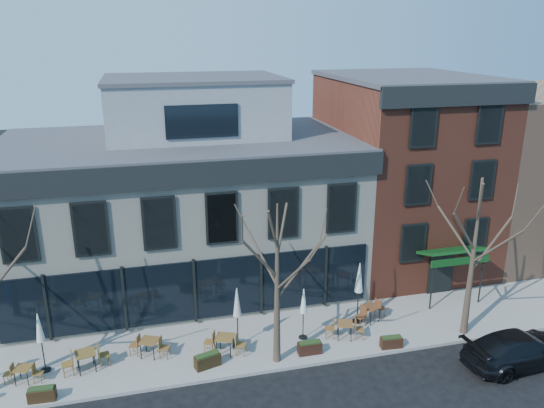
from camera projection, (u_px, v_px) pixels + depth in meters
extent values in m
plane|color=black|center=(196.00, 325.00, 25.54)|extent=(120.00, 120.00, 0.00)
cube|color=gray|center=(272.00, 339.00, 24.29)|extent=(33.50, 4.70, 0.15)
cube|color=beige|center=(183.00, 214.00, 28.90)|extent=(18.00, 10.00, 8.00)
cube|color=#47474C|center=(179.00, 141.00, 27.63)|extent=(18.30, 10.30, 0.30)
cube|color=black|center=(189.00, 175.00, 23.07)|extent=(18.30, 0.25, 1.10)
cube|color=black|center=(195.00, 291.00, 24.89)|extent=(17.20, 0.12, 3.00)
cube|color=black|center=(4.00, 275.00, 26.52)|extent=(0.12, 7.50, 3.00)
cube|color=gray|center=(194.00, 108.00, 28.30)|extent=(9.00, 6.50, 3.00)
cube|color=brown|center=(402.00, 173.00, 31.46)|extent=(8.00, 10.00, 11.00)
cube|color=#47474C|center=(409.00, 77.00, 29.73)|extent=(8.20, 10.20, 0.25)
cube|color=black|center=(461.00, 95.00, 25.15)|extent=(8.20, 0.25, 1.00)
cube|color=#0D3C13|center=(452.00, 251.00, 26.88)|extent=(3.20, 1.66, 0.67)
cube|color=black|center=(440.00, 274.00, 28.13)|extent=(1.40, 0.10, 2.50)
cube|color=#8C664C|center=(532.00, 167.00, 34.87)|extent=(12.00, 12.00, 10.00)
cone|color=#382B21|center=(277.00, 286.00, 21.50)|extent=(0.34, 0.34, 7.04)
cylinder|color=#382B21|center=(298.00, 270.00, 21.72)|extent=(2.00, 0.46, 2.21)
cylinder|color=#382B21|center=(262.00, 258.00, 21.91)|extent=(0.93, 1.84, 1.91)
cylinder|color=#382B21|center=(260.00, 259.00, 20.65)|extent=(1.61, 0.68, 1.97)
cylinder|color=#382B21|center=(293.00, 275.00, 20.54)|extent=(0.93, 1.83, 2.03)
cone|color=#382B21|center=(473.00, 259.00, 23.53)|extent=(0.34, 0.34, 7.48)
cylinder|color=#382B21|center=(492.00, 244.00, 23.76)|extent=(2.12, 0.48, 2.35)
cylinder|color=#382B21|center=(455.00, 232.00, 23.97)|extent=(0.98, 1.94, 2.03)
cylinder|color=#382B21|center=(464.00, 232.00, 22.62)|extent=(1.71, 0.71, 2.09)
cylinder|color=#382B21|center=(497.00, 247.00, 22.51)|extent=(0.98, 1.94, 2.16)
imported|color=black|center=(520.00, 349.00, 22.36)|extent=(5.22, 2.47, 1.47)
cube|color=brown|center=(23.00, 368.00, 20.99)|extent=(0.74, 0.74, 0.04)
cylinder|color=black|center=(15.00, 379.00, 20.85)|extent=(0.04, 0.04, 0.64)
cylinder|color=black|center=(28.00, 379.00, 20.87)|extent=(0.04, 0.04, 0.64)
cylinder|color=black|center=(20.00, 371.00, 21.32)|extent=(0.04, 0.04, 0.64)
cylinder|color=black|center=(33.00, 371.00, 21.34)|extent=(0.04, 0.04, 0.64)
cube|color=brown|center=(85.00, 353.00, 21.70)|extent=(0.93, 0.93, 0.04)
cylinder|color=black|center=(79.00, 368.00, 21.43)|extent=(0.04, 0.04, 0.80)
cylinder|color=black|center=(95.00, 364.00, 21.69)|extent=(0.04, 0.04, 0.80)
cylinder|color=black|center=(77.00, 360.00, 21.96)|extent=(0.04, 0.04, 0.80)
cylinder|color=black|center=(93.00, 356.00, 22.22)|extent=(0.04, 0.04, 0.80)
cube|color=brown|center=(149.00, 341.00, 22.67)|extent=(0.95, 0.95, 0.04)
cylinder|color=black|center=(141.00, 351.00, 22.56)|extent=(0.04, 0.04, 0.74)
cylinder|color=black|center=(154.00, 353.00, 22.47)|extent=(0.04, 0.04, 0.74)
cylinder|color=black|center=(146.00, 344.00, 23.10)|extent=(0.04, 0.04, 0.74)
cylinder|color=black|center=(159.00, 345.00, 23.02)|extent=(0.04, 0.04, 0.74)
cube|color=brown|center=(225.00, 337.00, 22.86)|extent=(0.98, 0.98, 0.04)
cylinder|color=black|center=(217.00, 348.00, 22.75)|extent=(0.04, 0.04, 0.77)
cylinder|color=black|center=(230.00, 350.00, 22.66)|extent=(0.04, 0.04, 0.77)
cylinder|color=black|center=(220.00, 341.00, 23.31)|extent=(0.04, 0.04, 0.77)
cylinder|color=black|center=(233.00, 342.00, 23.23)|extent=(0.04, 0.04, 0.77)
cube|color=brown|center=(345.00, 323.00, 24.00)|extent=(0.91, 0.91, 0.04)
cylinder|color=black|center=(338.00, 334.00, 23.87)|extent=(0.04, 0.04, 0.74)
cylinder|color=black|center=(351.00, 334.00, 23.83)|extent=(0.04, 0.04, 0.74)
cylinder|color=black|center=(338.00, 327.00, 24.41)|extent=(0.04, 0.04, 0.74)
cylinder|color=black|center=(350.00, 328.00, 24.37)|extent=(0.04, 0.04, 0.74)
cube|color=brown|center=(371.00, 307.00, 25.40)|extent=(0.97, 0.97, 0.04)
cylinder|color=black|center=(371.00, 318.00, 25.12)|extent=(0.04, 0.04, 0.77)
cylinder|color=black|center=(379.00, 315.00, 25.46)|extent=(0.04, 0.04, 0.77)
cylinder|color=black|center=(362.00, 313.00, 25.58)|extent=(0.04, 0.04, 0.77)
cylinder|color=black|center=(370.00, 310.00, 25.92)|extent=(0.04, 0.04, 0.77)
cylinder|color=black|center=(46.00, 370.00, 21.90)|extent=(0.43, 0.43, 0.06)
cylinder|color=black|center=(42.00, 348.00, 21.57)|extent=(0.05, 0.05, 2.13)
cone|color=silver|center=(39.00, 327.00, 21.27)|extent=(0.35, 0.35, 1.26)
cylinder|color=black|center=(238.00, 345.00, 23.66)|extent=(0.45, 0.45, 0.06)
cylinder|color=black|center=(237.00, 323.00, 23.32)|extent=(0.05, 0.05, 2.27)
cone|color=beige|center=(237.00, 302.00, 23.00)|extent=(0.37, 0.37, 1.34)
cylinder|color=black|center=(303.00, 337.00, 24.24)|extent=(0.40, 0.40, 0.05)
cylinder|color=black|center=(303.00, 319.00, 23.93)|extent=(0.05, 0.05, 1.99)
cone|color=white|center=(304.00, 301.00, 23.65)|extent=(0.33, 0.33, 1.18)
cylinder|color=black|center=(357.00, 321.00, 25.58)|extent=(0.49, 0.49, 0.07)
cylinder|color=black|center=(358.00, 299.00, 25.21)|extent=(0.06, 0.06, 2.47)
cone|color=silver|center=(359.00, 277.00, 24.86)|extent=(0.40, 0.40, 1.46)
cube|color=#312010|center=(42.00, 395.00, 20.08)|extent=(1.02, 0.45, 0.50)
cube|color=#1E3314|center=(41.00, 389.00, 19.99)|extent=(0.92, 0.37, 0.08)
cube|color=black|center=(208.00, 361.00, 22.09)|extent=(1.16, 0.72, 0.54)
cube|color=#1E3314|center=(207.00, 355.00, 22.00)|extent=(1.03, 0.60, 0.09)
cube|color=black|center=(310.00, 348.00, 23.00)|extent=(1.04, 0.43, 0.52)
cube|color=#1E3314|center=(310.00, 343.00, 22.92)|extent=(0.93, 0.34, 0.08)
cube|color=black|center=(391.00, 342.00, 23.45)|extent=(0.99, 0.46, 0.48)
cube|color=#1E3314|center=(392.00, 337.00, 23.37)|extent=(0.89, 0.37, 0.08)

